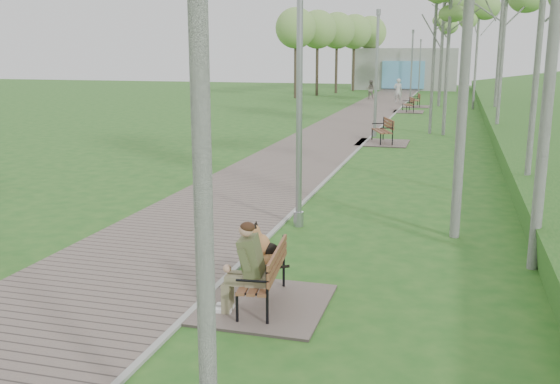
{
  "coord_description": "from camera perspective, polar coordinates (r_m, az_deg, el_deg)",
  "views": [
    {
      "loc": [
        3.5,
        -13.23,
        3.7
      ],
      "look_at": [
        0.42,
        -2.21,
        1.11
      ],
      "focal_mm": 40.0,
      "sensor_mm": 36.0,
      "label": 1
    }
  ],
  "objects": [
    {
      "name": "lamp_post_third",
      "position": [
        47.56,
        11.93,
        10.96
      ],
      "size": [
        0.2,
        0.2,
        5.23
      ],
      "color": "#919498",
      "rests_on": "ground"
    },
    {
      "name": "ground",
      "position": [
        14.18,
        0.79,
        -2.38
      ],
      "size": [
        120.0,
        120.0,
        0.0
      ],
      "primitive_type": "plane",
      "color": "#245C1D",
      "rests_on": "ground"
    },
    {
      "name": "bench_main",
      "position": [
        9.26,
        -2.08,
        -7.84
      ],
      "size": [
        1.82,
        2.02,
        1.59
      ],
      "color": "#75665F",
      "rests_on": "ground"
    },
    {
      "name": "lamp_post_second",
      "position": [
        27.9,
        8.79,
        10.23
      ],
      "size": [
        0.21,
        0.21,
        5.46
      ],
      "color": "#919498",
      "rests_on": "ground"
    },
    {
      "name": "bench_far",
      "position": [
        43.87,
        12.28,
        7.88
      ],
      "size": [
        1.8,
        2.0,
        1.1
      ],
      "color": "#75665F",
      "rests_on": "ground"
    },
    {
      "name": "building_north",
      "position": [
        64.42,
        11.4,
        10.98
      ],
      "size": [
        10.0,
        5.2,
        4.0
      ],
      "color": "#9E9E99",
      "rests_on": "ground"
    },
    {
      "name": "lamp_post_near",
      "position": [
        13.06,
        1.78,
        7.93
      ],
      "size": [
        0.22,
        0.22,
        5.58
      ],
      "color": "#919498",
      "rests_on": "ground"
    },
    {
      "name": "birch_distant_a",
      "position": [
        56.47,
        14.75,
        15.51
      ],
      "size": [
        2.42,
        2.42,
        8.69
      ],
      "color": "silver",
      "rests_on": "ground"
    },
    {
      "name": "kerb",
      "position": [
        35.1,
        9.9,
        6.54
      ],
      "size": [
        0.1,
        67.0,
        0.05
      ],
      "primitive_type": "cube",
      "color": "#999993",
      "rests_on": "ground"
    },
    {
      "name": "walkway",
      "position": [
        35.32,
        7.06,
        6.66
      ],
      "size": [
        3.5,
        67.0,
        0.04
      ],
      "primitive_type": "cube",
      "color": "#75665F",
      "rests_on": "ground"
    },
    {
      "name": "pedestrian_far",
      "position": [
        50.51,
        8.26,
        9.25
      ],
      "size": [
        0.77,
        0.63,
        1.49
      ],
      "primitive_type": "imported",
      "rotation": [
        0.0,
        0.0,
        3.05
      ],
      "color": "gray",
      "rests_on": "ground"
    },
    {
      "name": "pedestrian_near",
      "position": [
        46.88,
        10.73,
        9.08
      ],
      "size": [
        0.74,
        0.6,
        1.77
      ],
      "primitive_type": "imported",
      "rotation": [
        0.0,
        0.0,
        3.45
      ],
      "color": "beige",
      "rests_on": "ground"
    },
    {
      "name": "bench_third",
      "position": [
        39.94,
        11.63,
        7.47
      ],
      "size": [
        1.82,
        2.03,
        1.12
      ],
      "color": "#75665F",
      "rests_on": "ground"
    },
    {
      "name": "lamp_post_far",
      "position": [
        60.14,
        12.65,
        11.05
      ],
      "size": [
        0.19,
        0.19,
        4.8
      ],
      "color": "#919498",
      "rests_on": "ground"
    },
    {
      "name": "bench_second",
      "position": [
        26.02,
        9.31,
        4.93
      ],
      "size": [
        2.05,
        2.28,
        1.26
      ],
      "color": "#75665F",
      "rests_on": "ground"
    }
  ]
}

